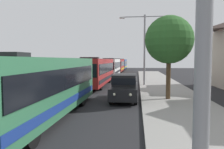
{
  "coord_description": "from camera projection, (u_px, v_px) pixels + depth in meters",
  "views": [
    {
      "loc": [
        3.3,
        1.77,
        2.96
      ],
      "look_at": [
        1.59,
        16.43,
        1.94
      ],
      "focal_mm": 34.54,
      "sensor_mm": 36.0,
      "label": 1
    }
  ],
  "objects": [
    {
      "name": "bus_lead",
      "position": [
        44.0,
        85.0,
        10.71
      ],
      "size": [
        2.58,
        11.45,
        3.21
      ],
      "color": "#33724C",
      "rests_on": "ground_plane"
    },
    {
      "name": "bus_second_in_line",
      "position": [
        97.0,
        71.0,
        24.52
      ],
      "size": [
        2.58,
        11.77,
        3.21
      ],
      "color": "maroon",
      "rests_on": "ground_plane"
    },
    {
      "name": "bus_middle",
      "position": [
        111.0,
        67.0,
        37.87
      ],
      "size": [
        2.58,
        10.56,
        3.21
      ],
      "color": "silver",
      "rests_on": "ground_plane"
    },
    {
      "name": "bus_fourth_in_line",
      "position": [
        117.0,
        65.0,
        50.59
      ],
      "size": [
        2.58,
        11.43,
        3.21
      ],
      "color": "maroon",
      "rests_on": "ground_plane"
    },
    {
      "name": "bus_rear",
      "position": [
        122.0,
        64.0,
        64.31
      ],
      "size": [
        2.58,
        12.16,
        3.21
      ],
      "color": "#284C8C",
      "rests_on": "ground_plane"
    },
    {
      "name": "white_suv",
      "position": [
        125.0,
        86.0,
        15.65
      ],
      "size": [
        1.86,
        4.69,
        1.9
      ],
      "color": "black",
      "rests_on": "ground_plane"
    },
    {
      "name": "box_truck_oncoming",
      "position": [
        112.0,
        64.0,
        68.56
      ],
      "size": [
        2.35,
        7.12,
        3.15
      ],
      "color": "navy",
      "rests_on": "ground_plane"
    },
    {
      "name": "streetlamp_mid",
      "position": [
        145.0,
        42.0,
        23.82
      ],
      "size": [
        5.58,
        0.28,
        7.74
      ],
      "color": "gray",
      "rests_on": "sidewalk"
    },
    {
      "name": "roadside_tree",
      "position": [
        169.0,
        40.0,
        15.25
      ],
      "size": [
        3.41,
        3.41,
        5.93
      ],
      "color": "#4C3823",
      "rests_on": "sidewalk"
    }
  ]
}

